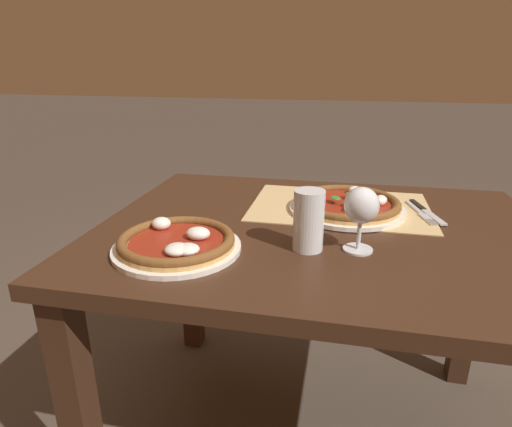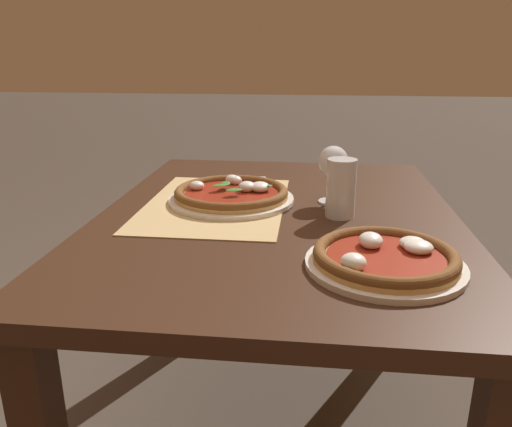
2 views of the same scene
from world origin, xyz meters
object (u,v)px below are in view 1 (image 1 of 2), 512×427
(pizza_far, at_px, (177,243))
(pint_glass, at_px, (309,222))
(pizza_near, at_px, (348,205))
(knife, at_px, (427,212))
(wine_glass, at_px, (361,208))
(fork, at_px, (420,212))

(pizza_far, bearing_deg, pint_glass, -166.52)
(pizza_near, xyz_separation_m, knife, (-0.23, -0.03, -0.02))
(wine_glass, relative_size, pint_glass, 1.07)
(pizza_far, relative_size, wine_glass, 1.95)
(pint_glass, bearing_deg, fork, -133.83)
(pizza_far, distance_m, knife, 0.73)
(pizza_near, distance_m, fork, 0.21)
(pizza_far, xyz_separation_m, fork, (-0.60, -0.38, -0.01))
(pint_glass, height_order, knife, pint_glass)
(wine_glass, xyz_separation_m, knife, (-0.20, -0.30, -0.10))
(knife, bearing_deg, fork, 27.98)
(pizza_far, bearing_deg, pizza_near, -137.47)
(wine_glass, bearing_deg, knife, -123.40)
(pizza_far, distance_m, fork, 0.71)
(pint_glass, bearing_deg, knife, -134.72)
(pizza_near, xyz_separation_m, pizza_far, (0.39, 0.36, -0.00))
(pizza_near, height_order, fork, pizza_near)
(pizza_far, height_order, fork, pizza_far)
(pizza_far, relative_size, pint_glass, 2.09)
(pizza_near, bearing_deg, fork, -173.39)
(pizza_near, relative_size, wine_glass, 2.18)
(pizza_near, bearing_deg, wine_glass, 95.73)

